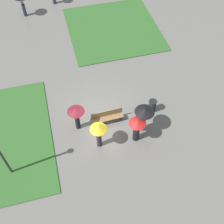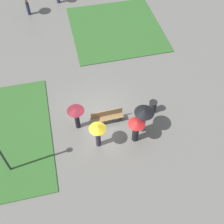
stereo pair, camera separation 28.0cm
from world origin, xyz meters
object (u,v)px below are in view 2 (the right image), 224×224
at_px(crowd_person_maroon, 76,113).
at_px(trash_bin, 153,107).
at_px(crowd_person_yellow, 98,131).
at_px(park_bench, 107,116).
at_px(crowd_person_red, 136,127).
at_px(crowd_person_black, 144,115).

bearing_deg(crowd_person_maroon, trash_bin, 107.90).
bearing_deg(trash_bin, crowd_person_yellow, -156.63).
relative_size(crowd_person_yellow, crowd_person_maroon, 1.07).
bearing_deg(park_bench, crowd_person_yellow, -120.74).
bearing_deg(trash_bin, crowd_person_maroon, -178.75).
height_order(park_bench, crowd_person_yellow, crowd_person_yellow).
xyz_separation_m(park_bench, crowd_person_red, (1.31, -1.65, 0.76)).
distance_m(trash_bin, crowd_person_yellow, 4.27).
distance_m(trash_bin, crowd_person_red, 2.54).
bearing_deg(crowd_person_maroon, park_bench, 106.34).
relative_size(park_bench, trash_bin, 2.21).
distance_m(crowd_person_black, crowd_person_red, 0.84).
xyz_separation_m(trash_bin, crowd_person_yellow, (-3.81, -1.65, 0.99)).
xyz_separation_m(park_bench, crowd_person_yellow, (-0.85, -1.53, 0.96)).
relative_size(park_bench, crowd_person_yellow, 1.04).
bearing_deg(park_bench, trash_bin, 0.60).
distance_m(crowd_person_red, crowd_person_maroon, 3.54).
xyz_separation_m(trash_bin, crowd_person_red, (-1.65, -1.77, 0.78)).
bearing_deg(park_bench, crowd_person_black, -31.89).
relative_size(crowd_person_yellow, crowd_person_red, 1.06).
bearing_deg(park_bench, crowd_person_red, -53.16).
xyz_separation_m(crowd_person_black, crowd_person_maroon, (-3.72, 1.12, -0.16)).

